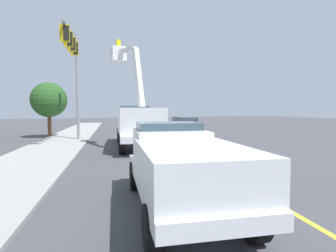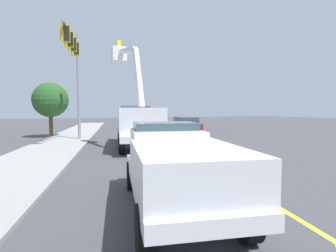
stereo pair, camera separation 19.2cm
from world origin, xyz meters
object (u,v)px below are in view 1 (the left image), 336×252
at_px(utility_bucket_truck, 137,122).
at_px(traffic_signal_mast, 74,60).
at_px(traffic_cone_mid_rear, 156,134).
at_px(service_pickup_truck, 180,164).
at_px(traffic_cone_mid_front, 183,153).
at_px(passing_minivan, 185,124).

bearing_deg(utility_bucket_truck, traffic_signal_mast, 50.59).
bearing_deg(traffic_cone_mid_rear, service_pickup_truck, 163.01).
height_order(service_pickup_truck, traffic_cone_mid_front, service_pickup_truck).
height_order(utility_bucket_truck, traffic_signal_mast, traffic_signal_mast).
distance_m(traffic_cone_mid_front, traffic_signal_mast, 11.09).
height_order(passing_minivan, traffic_signal_mast, traffic_signal_mast).
bearing_deg(traffic_cone_mid_front, traffic_signal_mast, 27.32).
bearing_deg(utility_bucket_truck, traffic_cone_mid_front, -172.77).
xyz_separation_m(utility_bucket_truck, traffic_cone_mid_front, (-5.51, -0.70, -1.23)).
relative_size(service_pickup_truck, passing_minivan, 1.16).
relative_size(utility_bucket_truck, service_pickup_truck, 1.45).
bearing_deg(traffic_signal_mast, utility_bucket_truck, -129.41).
relative_size(traffic_cone_mid_rear, traffic_signal_mast, 0.11).
bearing_deg(passing_minivan, traffic_cone_mid_rear, 128.88).
xyz_separation_m(utility_bucket_truck, traffic_signal_mast, (3.06, 3.73, 4.24)).
bearing_deg(traffic_cone_mid_rear, traffic_signal_mast, 90.41).
bearing_deg(traffic_cone_mid_rear, traffic_cone_mid_front, 169.05).
bearing_deg(traffic_signal_mast, passing_minivan, -71.63).
bearing_deg(passing_minivan, traffic_signal_mast, 108.37).
relative_size(traffic_cone_mid_front, traffic_signal_mast, 0.09).
relative_size(passing_minivan, traffic_cone_mid_front, 6.56).
height_order(traffic_cone_mid_front, traffic_cone_mid_rear, traffic_cone_mid_rear).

